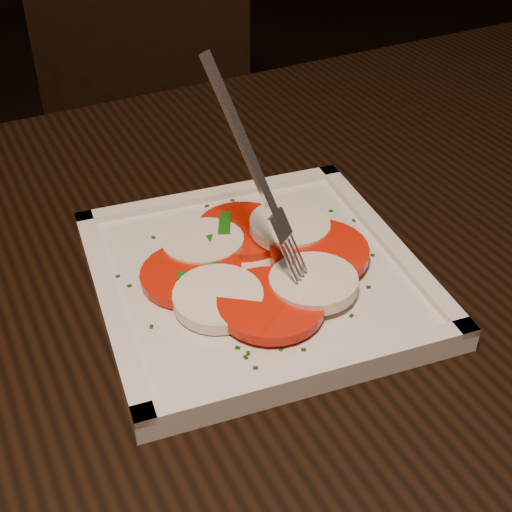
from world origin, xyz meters
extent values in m
plane|color=black|center=(0.00, 0.00, 0.00)|extent=(6.00, 6.00, 0.00)
cube|color=black|center=(-0.19, -0.25, 0.73)|extent=(1.21, 0.82, 0.04)
cylinder|color=black|center=(0.34, 0.09, 0.35)|extent=(0.06, 0.06, 0.71)
cube|color=black|center=(-0.12, 0.49, 0.45)|extent=(0.55, 0.55, 0.04)
cylinder|color=black|center=(-0.36, 0.40, 0.21)|extent=(0.04, 0.04, 0.41)
cylinder|color=black|center=(-0.03, 0.26, 0.21)|extent=(0.04, 0.04, 0.41)
cylinder|color=black|center=(-0.21, 0.73, 0.21)|extent=(0.04, 0.04, 0.41)
cylinder|color=black|center=(0.12, 0.59, 0.21)|extent=(0.04, 0.04, 0.41)
cube|color=silver|center=(-0.24, -0.25, 0.76)|extent=(0.28, 0.28, 0.01)
cylinder|color=red|center=(-0.23, -0.20, 0.77)|extent=(0.08, 0.08, 0.01)
cylinder|color=white|center=(-0.27, -0.20, 0.77)|extent=(0.07, 0.07, 0.01)
cylinder|color=red|center=(-0.29, -0.23, 0.77)|extent=(0.08, 0.08, 0.02)
cylinder|color=white|center=(-0.28, -0.27, 0.77)|extent=(0.07, 0.07, 0.01)
cylinder|color=red|center=(-0.25, -0.30, 0.77)|extent=(0.08, 0.08, 0.01)
cylinder|color=white|center=(-0.21, -0.29, 0.78)|extent=(0.07, 0.07, 0.01)
cylinder|color=red|center=(-0.19, -0.26, 0.78)|extent=(0.08, 0.08, 0.01)
cylinder|color=white|center=(-0.19, -0.22, 0.78)|extent=(0.07, 0.07, 0.01)
cube|color=#195F10|center=(-0.29, -0.25, 0.78)|extent=(0.03, 0.02, 0.00)
cube|color=#195F10|center=(-0.20, -0.21, 0.78)|extent=(0.01, 0.04, 0.00)
cube|color=#195F10|center=(-0.24, -0.19, 0.78)|extent=(0.02, 0.04, 0.00)
cube|color=#195F10|center=(-0.26, -0.21, 0.78)|extent=(0.01, 0.03, 0.00)
cube|color=#195F10|center=(-0.20, -0.23, 0.78)|extent=(0.03, 0.04, 0.00)
cube|color=#195F10|center=(-0.27, -0.23, 0.78)|extent=(0.03, 0.03, 0.00)
cube|color=#143B0A|center=(-0.29, -0.34, 0.77)|extent=(0.00, 0.00, 0.00)
cube|color=#143B0A|center=(-0.28, -0.33, 0.77)|extent=(0.00, 0.00, 0.00)
cube|color=#143B0A|center=(-0.34, -0.22, 0.77)|extent=(0.00, 0.00, 0.00)
cube|color=#143B0A|center=(-0.14, -0.27, 0.77)|extent=(0.00, 0.00, 0.00)
cube|color=#143B0A|center=(-0.27, -0.17, 0.77)|extent=(0.00, 0.00, 0.00)
cube|color=#143B0A|center=(-0.20, -0.17, 0.77)|extent=(0.00, 0.00, 0.00)
cube|color=#143B0A|center=(-0.20, -0.33, 0.77)|extent=(0.00, 0.00, 0.00)
cube|color=#143B0A|center=(-0.32, -0.24, 0.77)|extent=(0.00, 0.00, 0.00)
cube|color=#143B0A|center=(-0.29, -0.32, 0.77)|extent=(0.00, 0.00, 0.00)
cube|color=#143B0A|center=(-0.21, -0.14, 0.77)|extent=(0.00, 0.00, 0.00)
cube|color=#143B0A|center=(-0.34, -0.21, 0.77)|extent=(0.00, 0.00, 0.00)
cube|color=#143B0A|center=(-0.33, -0.22, 0.77)|extent=(0.00, 0.00, 0.00)
cube|color=#143B0A|center=(-0.15, -0.25, 0.77)|extent=(0.00, 0.00, 0.00)
cube|color=#143B0A|center=(-0.26, -0.34, 0.77)|extent=(0.00, 0.00, 0.00)
cube|color=#143B0A|center=(-0.25, -0.34, 0.77)|extent=(0.00, 0.00, 0.00)
cube|color=#143B0A|center=(-0.15, -0.19, 0.77)|extent=(0.00, 0.00, 0.00)
cube|color=#143B0A|center=(-0.16, -0.26, 0.77)|extent=(0.00, 0.00, 0.00)
cube|color=#143B0A|center=(-0.14, -0.20, 0.77)|extent=(0.00, 0.00, 0.00)
cube|color=#143B0A|center=(-0.20, -0.31, 0.77)|extent=(0.00, 0.00, 0.00)
cube|color=#143B0A|center=(-0.24, -0.14, 0.77)|extent=(0.00, 0.00, 0.00)
cube|color=#143B0A|center=(-0.13, -0.22, 0.77)|extent=(0.00, 0.00, 0.00)
cube|color=#143B0A|center=(-0.30, -0.17, 0.77)|extent=(0.00, 0.00, 0.00)
cube|color=#143B0A|center=(-0.17, -0.30, 0.77)|extent=(0.00, 0.00, 0.00)
cube|color=#143B0A|center=(-0.26, -0.16, 0.77)|extent=(0.00, 0.00, 0.00)
cube|color=#143B0A|center=(-0.29, -0.33, 0.77)|extent=(0.00, 0.00, 0.00)
cube|color=#143B0A|center=(-0.34, -0.27, 0.77)|extent=(0.00, 0.00, 0.00)
camera|label=1|loc=(-0.43, -0.65, 1.12)|focal=50.00mm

